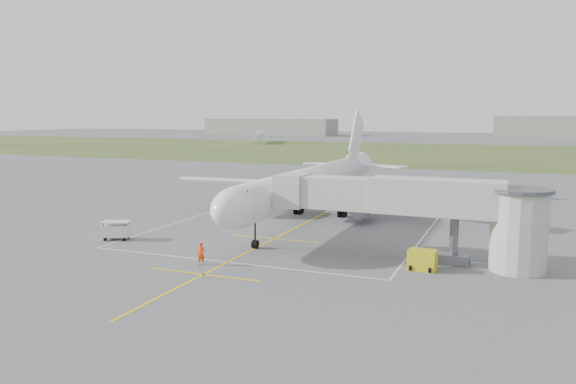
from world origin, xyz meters
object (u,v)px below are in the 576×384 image
at_px(jet_bridge, 427,208).
at_px(baggage_cart, 116,230).
at_px(ramp_worker_nose, 201,254).
at_px(airliner, 310,184).
at_px(ramp_worker_wing, 219,211).
at_px(gpu_unit, 422,260).

relative_size(jet_bridge, baggage_cart, 7.58).
distance_m(baggage_cart, ramp_worker_nose, 14.01).
bearing_deg(airliner, ramp_worker_wing, -167.29).
xyz_separation_m(airliner, ramp_worker_nose, (-1.68, -22.31, -3.43)).
xyz_separation_m(gpu_unit, baggage_cart, (-30.51, -0.25, 0.14)).
distance_m(jet_bridge, ramp_worker_wing, 29.46).
height_order(gpu_unit, ramp_worker_wing, ramp_worker_wing).
height_order(jet_bridge, gpu_unit, jet_bridge).
bearing_deg(jet_bridge, airliner, 137.81).
xyz_separation_m(gpu_unit, ramp_worker_wing, (-26.83, 14.37, 0.02)).
relative_size(airliner, jet_bridge, 2.00).
xyz_separation_m(airliner, gpu_unit, (15.82, -16.85, -3.57)).
bearing_deg(ramp_worker_wing, airliner, -106.75).
bearing_deg(jet_bridge, ramp_worker_nose, -155.15).
bearing_deg(ramp_worker_nose, gpu_unit, 7.87).
bearing_deg(ramp_worker_nose, airliner, 76.26).
bearing_deg(gpu_unit, airliner, 136.46).
bearing_deg(jet_bridge, gpu_unit, -87.73).
xyz_separation_m(airliner, jet_bridge, (15.72, -14.25, 0.35)).
bearing_deg(ramp_worker_nose, ramp_worker_wing, 105.75).
relative_size(jet_bridge, ramp_worker_wing, 13.90).
distance_m(airliner, jet_bridge, 21.22).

